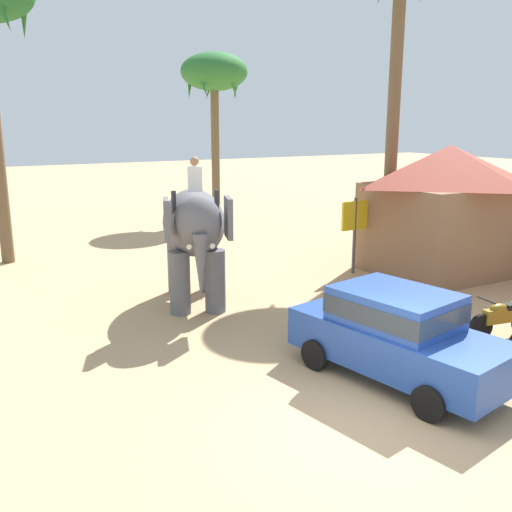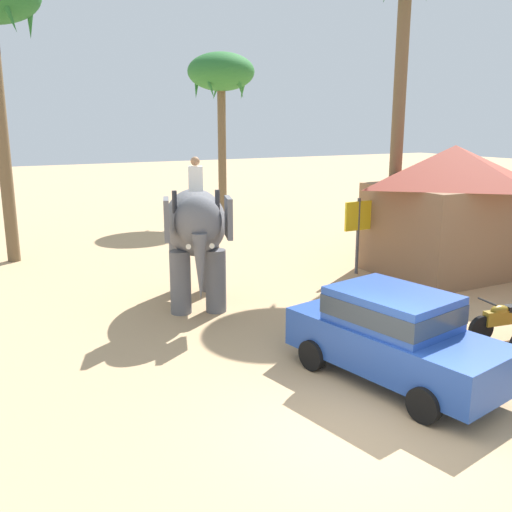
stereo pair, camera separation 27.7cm
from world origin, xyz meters
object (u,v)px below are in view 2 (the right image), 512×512
Objects in this scene: roadside_hut at (451,206)px; signboard_yellow at (358,221)px; car_sedan_foreground at (393,333)px; elephant_with_mahout at (196,230)px; motorcycle_far_in_row at (504,319)px; palm_tree_near_hut at (221,76)px.

roadside_hut is 2.95m from signboard_yellow.
elephant_with_mahout is (-1.40, 5.93, 1.06)m from car_sedan_foreground.
roadside_hut reaches higher than motorcycle_far_in_row.
signboard_yellow is at bearing -94.69° from palm_tree_near_hut.
car_sedan_foreground is 19.90m from palm_tree_near_hut.
palm_tree_near_hut is (6.60, 12.35, 4.81)m from elephant_with_mahout.
elephant_with_mahout is 2.24× the size of motorcycle_far_in_row.
car_sedan_foreground is at bearing -143.25° from roadside_hut.
roadside_hut is (8.27, -0.81, 0.13)m from elephant_with_mahout.
car_sedan_foreground is 8.65m from roadside_hut.
car_sedan_foreground is 2.42× the size of motorcycle_far_in_row.
palm_tree_near_hut is 13.01m from signboard_yellow.
car_sedan_foreground is 6.19m from elephant_with_mahout.
roadside_hut reaches higher than car_sedan_foreground.
roadside_hut is at bearing 55.09° from motorcycle_far_in_row.
roadside_hut is (3.32, 4.75, 1.66)m from motorcycle_far_in_row.
signboard_yellow is at bearing 83.55° from motorcycle_far_in_row.
signboard_yellow is (-2.64, 1.24, -0.44)m from roadside_hut.
car_sedan_foreground is 0.85× the size of roadside_hut.
elephant_with_mahout is at bearing -175.62° from signboard_yellow.
signboard_yellow is (5.62, 0.43, -0.30)m from elephant_with_mahout.
motorcycle_far_in_row is at bearing -95.28° from palm_tree_near_hut.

